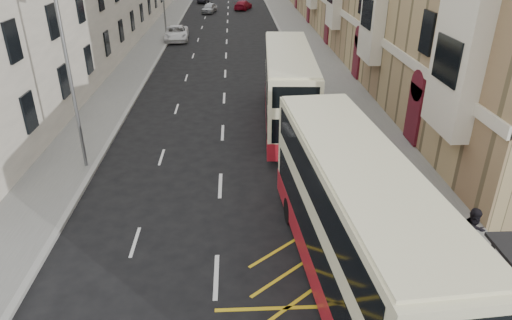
{
  "coord_description": "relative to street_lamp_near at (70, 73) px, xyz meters",
  "views": [
    {
      "loc": [
        0.74,
        -7.66,
        10.05
      ],
      "look_at": [
        1.53,
        8.67,
        1.89
      ],
      "focal_mm": 32.0,
      "sensor_mm": 36.0,
      "label": 1
    }
  ],
  "objects": [
    {
      "name": "pavement_right",
      "position": [
        14.35,
        18.0,
        -4.56
      ],
      "size": [
        4.0,
        120.0,
        0.15
      ],
      "primitive_type": "cube",
      "color": "slate",
      "rests_on": "ground"
    },
    {
      "name": "pavement_left",
      "position": [
        -1.15,
        18.0,
        -4.56
      ],
      "size": [
        3.0,
        120.0,
        0.15
      ],
      "primitive_type": "cube",
      "color": "slate",
      "rests_on": "ground"
    },
    {
      "name": "kerb_right",
      "position": [
        12.35,
        18.0,
        -4.56
      ],
      "size": [
        0.25,
        120.0,
        0.15
      ],
      "primitive_type": "cube",
      "color": "gray",
      "rests_on": "ground"
    },
    {
      "name": "kerb_left",
      "position": [
        0.35,
        18.0,
        -4.56
      ],
      "size": [
        0.25,
        120.0,
        0.15
      ],
      "primitive_type": "cube",
      "color": "gray",
      "rests_on": "ground"
    },
    {
      "name": "road_markings",
      "position": [
        6.35,
        33.0,
        -4.63
      ],
      "size": [
        10.0,
        110.0,
        0.01
      ],
      "primitive_type": null,
      "color": "silver",
      "rests_on": "ground"
    },
    {
      "name": "guard_railing",
      "position": [
        12.6,
        -6.25,
        -3.78
      ],
      "size": [
        0.06,
        6.56,
        1.01
      ],
      "color": "red",
      "rests_on": "pavement_right"
    },
    {
      "name": "street_lamp_near",
      "position": [
        0.0,
        0.0,
        0.0
      ],
      "size": [
        0.93,
        0.18,
        8.0
      ],
      "color": "slate",
      "rests_on": "pavement_left"
    },
    {
      "name": "double_decker_front",
      "position": [
        10.53,
        -8.49,
        -2.34
      ],
      "size": [
        3.47,
        11.47,
        4.51
      ],
      "rotation": [
        0.0,
        0.0,
        0.08
      ],
      "color": "beige",
      "rests_on": "ground"
    },
    {
      "name": "double_decker_rear",
      "position": [
        10.1,
        4.97,
        -2.42
      ],
      "size": [
        3.14,
        11.04,
        4.35
      ],
      "rotation": [
        0.0,
        0.0,
        -0.06
      ],
      "color": "beige",
      "rests_on": "ground"
    },
    {
      "name": "pedestrian_mid",
      "position": [
        14.88,
        -7.57,
        -3.54
      ],
      "size": [
        1.07,
        0.92,
        1.89
      ],
      "primitive_type": "imported",
      "rotation": [
        0.0,
        0.0,
        0.25
      ],
      "color": "black",
      "rests_on": "pavement_right"
    },
    {
      "name": "pedestrian_far",
      "position": [
        13.41,
        -10.57,
        -3.55
      ],
      "size": [
        1.13,
        0.55,
        1.86
      ],
      "primitive_type": "imported",
      "rotation": [
        0.0,
        0.0,
        3.06
      ],
      "color": "black",
      "rests_on": "pavement_right"
    },
    {
      "name": "white_van",
      "position": [
        1.15,
        28.89,
        -3.92
      ],
      "size": [
        2.72,
        5.33,
        1.44
      ],
      "primitive_type": "imported",
      "rotation": [
        0.0,
        0.0,
        0.06
      ],
      "color": "white",
      "rests_on": "ground"
    },
    {
      "name": "car_silver",
      "position": [
        3.78,
        46.88,
        -3.96
      ],
      "size": [
        2.38,
        4.18,
        1.34
      ],
      "primitive_type": "imported",
      "rotation": [
        0.0,
        0.0,
        -0.21
      ],
      "color": "#A3A6AB",
      "rests_on": "ground"
    },
    {
      "name": "car_red",
      "position": [
        8.55,
        49.84,
        -3.99
      ],
      "size": [
        3.04,
        4.79,
        1.29
      ],
      "primitive_type": "imported",
      "rotation": [
        0.0,
        0.0,
        2.84
      ],
      "color": "maroon",
      "rests_on": "ground"
    }
  ]
}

